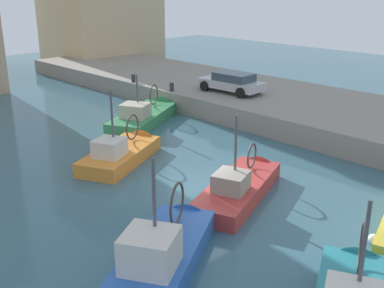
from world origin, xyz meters
TOP-DOWN VIEW (x-y plane):
  - water_surface at (0.00, 0.00)m, footprint 80.00×80.00m
  - quay_wall at (11.50, 0.00)m, footprint 9.00×56.00m
  - fishing_boat_red at (0.72, -1.43)m, footprint 6.44×3.74m
  - fishing_boat_orange at (-0.30, 4.83)m, footprint 5.78×4.06m
  - fishing_boat_green at (4.45, 9.06)m, footprint 6.87×4.88m
  - fishing_boat_blue at (-4.65, -3.03)m, footprint 6.36×4.74m
  - parked_car_silver at (9.88, 7.13)m, footprint 2.14×4.35m
  - mooring_bollard_mid at (7.35, 10.00)m, footprint 0.28×0.28m
  - mooring_bollard_north at (7.35, 14.00)m, footprint 0.28×0.28m

SIDE VIEW (x-z plane):
  - water_surface at x=0.00m, z-range 0.00..0.00m
  - fishing_boat_red at x=0.72m, z-range -2.01..2.20m
  - fishing_boat_green at x=4.45m, z-range -1.87..2.07m
  - fishing_boat_orange at x=-0.30m, z-range -2.09..2.30m
  - fishing_boat_blue at x=-4.65m, z-range -2.09..2.41m
  - quay_wall at x=11.50m, z-range 0.00..1.20m
  - mooring_bollard_mid at x=7.35m, z-range 1.20..1.75m
  - mooring_bollard_north at x=7.35m, z-range 1.20..1.75m
  - parked_car_silver at x=9.88m, z-range 1.23..2.49m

